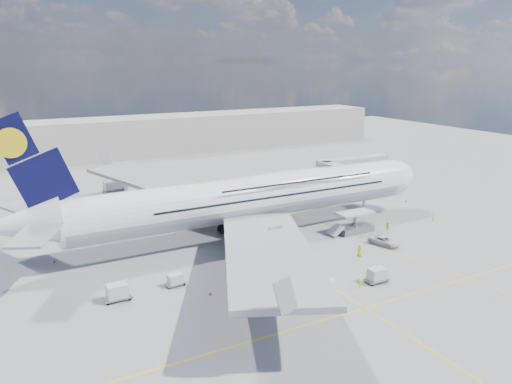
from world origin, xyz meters
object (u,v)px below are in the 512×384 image
crew_wing (254,263)px  dolly_row_b (244,279)px  dolly_back (117,292)px  dolly_nose_near (298,265)px  service_van (384,241)px  cone_wing_right_inner (210,293)px  crew_tug (361,284)px  crew_nose (433,218)px  crew_loader (388,227)px  cone_wing_left_inner (150,225)px  crew_van (360,250)px  baggage_tug (323,285)px  cone_wing_right_outer (267,295)px  catering_truck_outer (116,189)px  airliner (252,197)px  cone_tail (54,261)px  jet_bridge (349,168)px  dolly_nose_far (377,275)px  cone_wing_left_outer (110,208)px  catering_truck_inner (206,201)px  dolly_row_a (175,280)px  cargo_loader (354,225)px  cone_nose (406,201)px  dolly_row_c (274,259)px

crew_wing → dolly_row_b: bearing=158.8°
dolly_back → dolly_nose_near: 25.15m
service_van → cone_wing_right_inner: (-32.32, -3.12, -0.48)m
crew_tug → crew_nose: bearing=23.3°
crew_nose → dolly_nose_near: bearing=149.7°
crew_loader → cone_wing_left_inner: crew_loader is taller
crew_tug → crew_van: bearing=46.9°
baggage_tug → cone_wing_right_outer: (-7.47, 1.89, -0.52)m
catering_truck_outer → crew_wing: 51.38m
airliner → dolly_back: airliner is taller
baggage_tug → cone_wing_right_outer: 7.72m
dolly_back → cone_tail: (-5.43, 16.66, -0.88)m
jet_bridge → dolly_nose_far: bearing=-123.2°
cone_wing_left_outer → cone_tail: bearing=-119.0°
airliner → cone_wing_left_inner: 20.30m
crew_wing → cone_wing_left_inner: crew_wing is taller
dolly_nose_near → cone_wing_left_inner: dolly_nose_near is taller
dolly_nose_near → crew_loader: size_ratio=1.86×
crew_loader → crew_tug: 24.45m
catering_truck_inner → cone_wing_right_outer: size_ratio=12.89×
dolly_row_a → crew_van: size_ratio=1.39×
dolly_nose_near → cone_wing_right_inner: size_ratio=7.18×
dolly_nose_far → baggage_tug: (-7.92, 1.35, -0.28)m
service_van → cone_wing_right_outer: size_ratio=8.83×
jet_bridge → crew_nose: bearing=-80.0°
airliner → cargo_loader: bearing=-23.2°
crew_loader → cone_nose: size_ratio=3.86×
catering_truck_outer → crew_van: bearing=-73.9°
crew_loader → crew_tug: size_ratio=1.25×
cone_nose → dolly_row_b: bearing=-158.7°
service_van → cone_wing_left_inner: (-31.04, 27.54, -0.41)m
dolly_back → service_van: dolly_back is taller
dolly_nose_far → crew_loader: dolly_nose_far is taller
cone_wing_right_outer → dolly_nose_near: bearing=31.3°
airliner → dolly_row_b: bearing=-121.1°
cargo_loader → cone_tail: bearing=168.1°
jet_bridge → cone_wing_left_outer: (-47.79, 16.68, -6.61)m
cone_wing_left_inner → dolly_back: bearing=-114.7°
cone_tail → cone_nose: bearing=-0.3°
crew_nose → dolly_row_c: bearing=141.6°
cone_wing_right_inner → dolly_nose_near: bearing=3.3°
jet_bridge → dolly_row_c: jet_bridge is taller
dolly_row_c → catering_truck_outer: bearing=83.4°
jet_bridge → cone_wing_left_inner: (-43.78, 1.96, -6.55)m
airliner → cone_wing_right_inner: 24.49m
cone_wing_right_outer → cone_tail: cone_tail is taller
airliner → service_van: size_ratio=15.25×
dolly_row_b → cone_wing_right_inner: bearing=-175.4°
catering_truck_inner → cone_tail: catering_truck_inner is taller
crew_loader → cone_wing_right_inner: 37.89m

